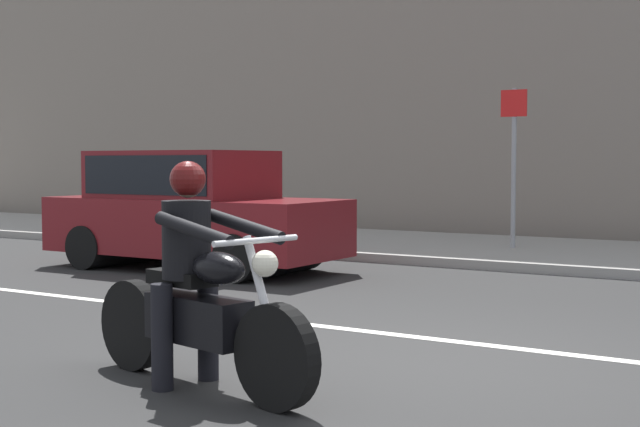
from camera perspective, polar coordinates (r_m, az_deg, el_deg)
The scene contains 5 objects.
ground_plane at distance 6.96m, azimuth 6.49°, elevation -9.62°, with size 80.00×80.00×0.00m, color #272727.
lane_marking_stripe at distance 7.54m, azimuth 14.11°, elevation -8.65°, with size 18.00×0.14×0.01m, color silver.
motorcycle_with_rider_black_leather at distance 6.12m, azimuth -7.97°, elevation -5.28°, with size 2.22×0.80×1.57m.
parked_sedan_maroon at distance 12.88m, azimuth -8.44°, elevation 0.30°, with size 4.40×1.82×1.72m.
street_sign_post at distance 14.89m, azimuth 12.44°, elevation 3.94°, with size 0.44×0.08×2.64m.
Camera 1 is at (2.88, -6.14, 1.56)m, focal length 49.38 mm.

